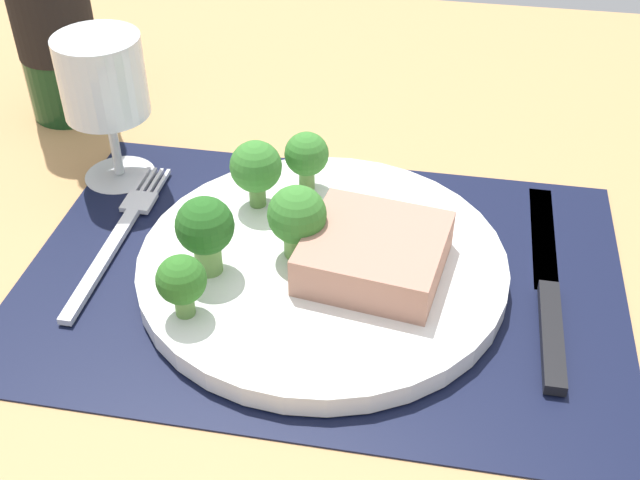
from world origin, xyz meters
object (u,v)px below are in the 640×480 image
at_px(knife, 548,291).
at_px(wine_glass, 104,85).
at_px(plate, 322,265).
at_px(steak, 374,253).
at_px(fork, 119,234).

bearing_deg(knife, wine_glass, 165.17).
xyz_separation_m(plate, steak, (0.04, -0.01, 0.02)).
distance_m(fork, knife, 0.32).
bearing_deg(knife, plate, -178.25).
relative_size(knife, wine_glass, 1.80).
distance_m(steak, knife, 0.13).
bearing_deg(fork, wine_glass, 111.70).
height_order(steak, knife, steak).
height_order(steak, fork, steak).
bearing_deg(steak, plate, 168.69).
bearing_deg(steak, wine_glass, 155.46).
distance_m(fork, wine_glass, 0.12).
bearing_deg(plate, wine_glass, 153.14).
bearing_deg(wine_glass, steak, -24.54).
bearing_deg(steak, fork, 173.79).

